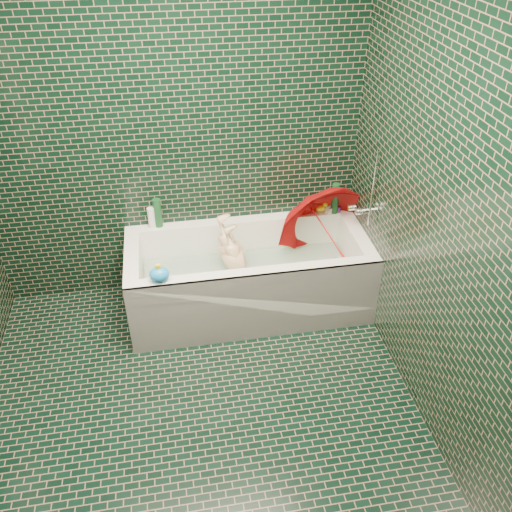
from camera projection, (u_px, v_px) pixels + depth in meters
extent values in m
plane|color=black|center=(202.00, 424.00, 3.19)|extent=(2.80, 2.80, 0.00)
plane|color=black|center=(171.00, 132.00, 3.59)|extent=(2.80, 0.00, 2.80)
plane|color=black|center=(452.00, 225.00, 2.65)|extent=(0.00, 2.80, 2.80)
cube|color=white|center=(249.00, 296.00, 4.04)|extent=(1.70, 0.75, 0.15)
cube|color=white|center=(242.00, 242.00, 4.14)|extent=(1.70, 0.10, 0.40)
cube|color=white|center=(256.00, 295.00, 3.62)|extent=(1.70, 0.10, 0.40)
cube|color=white|center=(355.00, 255.00, 3.99)|extent=(0.10, 0.55, 0.40)
cube|color=white|center=(135.00, 279.00, 3.76)|extent=(0.10, 0.55, 0.40)
cube|color=white|center=(257.00, 308.00, 3.63)|extent=(1.70, 0.02, 0.55)
cube|color=green|center=(249.00, 288.00, 3.99)|extent=(1.35, 0.47, 0.01)
cube|color=silver|center=(249.00, 272.00, 3.90)|extent=(1.48, 0.53, 0.00)
cylinder|color=silver|center=(365.00, 211.00, 3.77)|extent=(0.14, 0.05, 0.05)
cylinder|color=silver|center=(352.00, 207.00, 3.81)|extent=(0.05, 0.04, 0.04)
cylinder|color=silver|center=(373.00, 190.00, 3.56)|extent=(0.01, 0.01, 0.55)
imported|color=beige|center=(239.00, 269.00, 3.92)|extent=(0.90, 0.41, 0.37)
imported|color=red|center=(326.00, 231.00, 3.89)|extent=(0.83, 0.99, 0.85)
imported|color=white|center=(332.00, 213.00, 4.09)|extent=(0.13, 0.13, 0.26)
imported|color=#551D70|center=(335.00, 213.00, 4.09)|extent=(0.10, 0.10, 0.19)
imported|color=#12421F|center=(334.00, 211.00, 4.12)|extent=(0.16, 0.16, 0.17)
cylinder|color=#12421F|center=(335.00, 198.00, 4.03)|extent=(0.06, 0.06, 0.24)
cylinder|color=silver|center=(332.00, 199.00, 4.07)|extent=(0.06, 0.06, 0.20)
cylinder|color=#12421F|center=(158.00, 213.00, 3.88)|extent=(0.07, 0.07, 0.22)
cylinder|color=white|center=(152.00, 218.00, 3.89)|extent=(0.06, 0.06, 0.16)
ellipsoid|color=yellow|center=(321.00, 208.00, 4.09)|extent=(0.10, 0.09, 0.06)
sphere|color=yellow|center=(325.00, 204.00, 4.06)|extent=(0.04, 0.04, 0.04)
cone|color=orange|center=(328.00, 205.00, 4.06)|extent=(0.02, 0.02, 0.02)
ellipsoid|color=#1885DF|center=(159.00, 274.00, 3.39)|extent=(0.15, 0.13, 0.10)
cylinder|color=yellow|center=(158.00, 267.00, 3.35)|extent=(0.03, 0.03, 0.04)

